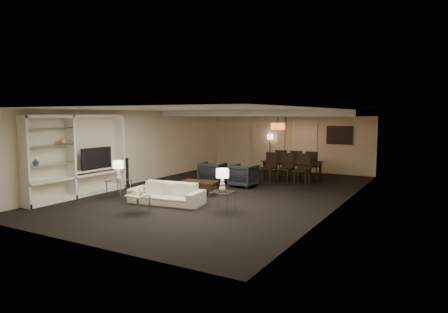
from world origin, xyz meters
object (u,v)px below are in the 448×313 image
vase_amber (62,140)px  dining_table (291,171)px  armchair_left (212,173)px  side_table_left (119,189)px  chair_fm (298,164)px  floor_speaker (127,173)px  chair_nm (285,168)px  pendant_light (278,126)px  side_table_right (222,202)px  television (94,158)px  sofa (166,194)px  vase_blue (36,162)px  coffee_table (200,188)px  chair_fl (283,163)px  chair_nr (302,169)px  chair_nl (269,167)px  chair_fr (313,165)px  floor_lamp (270,152)px  marble_table (138,204)px  table_lamp_left (118,170)px  armchair_right (244,176)px  table_lamp_right (222,180)px

vase_amber → dining_table: 7.72m
armchair_left → side_table_left: 3.48m
chair_fm → armchair_left: bearing=49.3°
floor_speaker → chair_nm: bearing=62.7°
pendant_light → side_table_right: pendant_light is taller
television → dining_table: (4.27, 5.22, -0.72)m
side_table_left → television: (-1.06, 0.09, 0.82)m
sofa → vase_blue: bearing=-155.0°
coffee_table → armchair_left: armchair_left is taller
floor_speaker → chair_nm: (4.19, 3.30, 0.03)m
chair_fl → chair_fm: size_ratio=1.00×
chair_nm → chair_fm: size_ratio=1.00×
pendant_light → chair_nr: pendant_light is taller
floor_speaker → chair_nl: size_ratio=0.94×
floor_speaker → chair_fr: size_ratio=0.94×
chair_nr → floor_lamp: 3.56m
pendant_light → side_table_right: bearing=-81.1°
coffee_table → television: bearing=-151.4°
side_table_right → marble_table: bearing=-147.1°
floor_lamp → floor_speaker: bearing=-112.4°
television → chair_fr: television is taller
vase_blue → floor_speaker: (0.11, 3.15, -0.67)m
floor_speaker → side_table_left: bearing=-29.6°
coffee_table → chair_fr: (2.10, 4.36, 0.32)m
side_table_left → floor_speaker: bearing=125.9°
side_table_right → chair_fr: bearing=86.1°
marble_table → chair_nm: (1.50, 5.76, 0.29)m
chair_nl → chair_fl: (0.00, 1.30, 0.00)m
television → table_lamp_left: bearing=-94.9°
side_table_left → chair_nl: chair_nl is taller
table_lamp_left → vase_amber: bearing=-138.5°
dining_table → floor_lamp: (-1.72, 2.04, 0.42)m
dining_table → chair_fm: chair_fm is taller
coffee_table → chair_nr: (2.10, 3.06, 0.32)m
vase_amber → vase_blue: bearing=-90.0°
side_table_right → coffee_table: bearing=136.7°
table_lamp_left → coffee_table: bearing=43.3°
chair_nl → chair_fm: size_ratio=1.00×
coffee_table → chair_nl: (0.90, 3.06, 0.32)m
vase_blue → chair_nm: 7.78m
sofa → floor_speaker: 3.01m
television → chair_fl: (3.67, 5.87, -0.56)m
coffee_table → armchair_right: 1.81m
table_lamp_right → side_table_right: bearing=0.0°
armchair_left → vase_amber: bearing=56.6°
floor_lamp → table_lamp_right: bearing=-75.4°
side_table_left → chair_fm: bearing=61.7°
table_lamp_left → chair_nr: 6.02m
table_lamp_right → chair_fr: (0.40, 5.96, -0.27)m
armchair_right → chair_fr: chair_fr is taller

